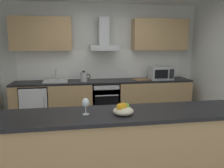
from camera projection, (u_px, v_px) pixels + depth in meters
name	position (u px, v px, depth m)	size (l,w,h in m)	color
ground	(118.00, 155.00, 3.43)	(5.48, 4.99, 0.02)	slate
wall_back	(102.00, 61.00, 5.19)	(5.48, 0.12, 2.60)	silver
backsplash_tile	(102.00, 65.00, 5.13)	(3.80, 0.02, 0.66)	white
counter_back	(104.00, 100.00, 4.97)	(3.94, 0.60, 0.90)	tan
counter_island	(123.00, 153.00, 2.49)	(2.86, 0.64, 0.96)	tan
upper_cabinets	(103.00, 34.00, 4.85)	(3.89, 0.32, 0.70)	tan
oven	(105.00, 100.00, 4.95)	(0.60, 0.62, 0.80)	slate
refrigerator	(36.00, 104.00, 4.71)	(0.58, 0.60, 0.85)	white
microwave	(161.00, 73.00, 5.02)	(0.50, 0.38, 0.30)	#B7BABC
sink	(56.00, 81.00, 4.70)	(0.50, 0.40, 0.26)	silver
kettle	(84.00, 77.00, 4.74)	(0.29, 0.15, 0.24)	#B7BABC
range_hood	(104.00, 40.00, 4.83)	(0.62, 0.45, 0.72)	#B7BABC
wine_glass	(86.00, 103.00, 2.31)	(0.08, 0.08, 0.18)	silver
fruit_bowl	(123.00, 110.00, 2.33)	(0.22, 0.22, 0.13)	beige
chopping_board	(142.00, 79.00, 4.97)	(0.34, 0.22, 0.02)	#9E7247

